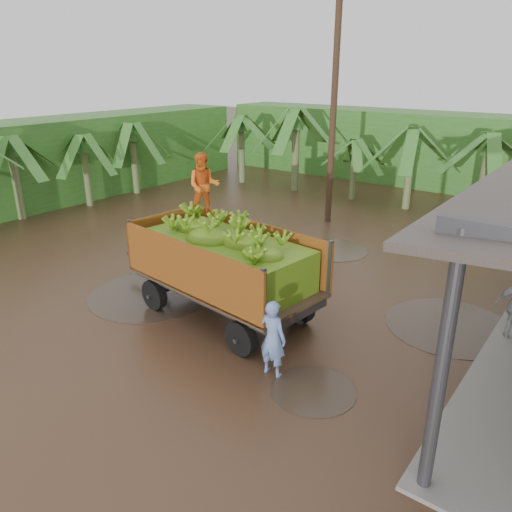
% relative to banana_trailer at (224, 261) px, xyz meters
% --- Properties ---
extents(ground, '(100.00, 100.00, 0.00)m').
position_rel_banana_trailer_xyz_m(ground, '(0.53, 1.32, -1.42)').
color(ground, black).
rests_on(ground, ground).
extents(hedge_north, '(22.00, 3.00, 3.60)m').
position_rel_banana_trailer_xyz_m(hedge_north, '(-1.47, 17.32, 0.38)').
color(hedge_north, '#2D661E').
rests_on(hedge_north, ground).
extents(hedge_west, '(3.00, 18.00, 3.60)m').
position_rel_banana_trailer_xyz_m(hedge_west, '(-13.47, 5.32, 0.38)').
color(hedge_west, '#2D661E').
rests_on(hedge_west, ground).
extents(banana_trailer, '(6.60, 2.78, 3.81)m').
position_rel_banana_trailer_xyz_m(banana_trailer, '(0.00, 0.00, 0.00)').
color(banana_trailer, '#B46219').
rests_on(banana_trailer, ground).
extents(man_blue, '(0.59, 0.39, 1.61)m').
position_rel_banana_trailer_xyz_m(man_blue, '(2.40, -1.36, -0.62)').
color(man_blue, '#6782BD').
rests_on(man_blue, ground).
extents(utility_pole, '(1.20, 0.24, 8.66)m').
position_rel_banana_trailer_xyz_m(utility_pole, '(-1.91, 8.52, 2.96)').
color(utility_pole, '#47301E').
rests_on(utility_pole, ground).
extents(banana_plants, '(24.80, 19.95, 4.28)m').
position_rel_banana_trailer_xyz_m(banana_plants, '(-4.77, 7.27, 0.40)').
color(banana_plants, '#2D661E').
rests_on(banana_plants, ground).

